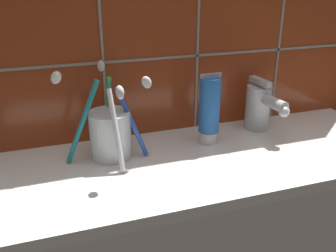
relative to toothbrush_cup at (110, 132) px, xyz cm
name	(u,v)px	position (x,y,z in cm)	size (l,w,h in cm)	color
sink_counter	(213,160)	(18.19, -5.59, -6.00)	(77.15, 28.62, 2.00)	white
tile_wall_backsplash	(188,27)	(18.19, 8.96, 16.48)	(87.15, 1.72, 46.96)	#933819
toothbrush_cup	(110,132)	(0.00, 0.00, 0.00)	(17.30, 15.90, 17.28)	silver
toothpaste_tube	(209,109)	(19.59, 0.07, 2.01)	(4.27, 4.06, 14.18)	white
sink_faucet	(260,106)	(32.59, 2.45, 0.34)	(5.26, 12.25, 11.08)	silver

